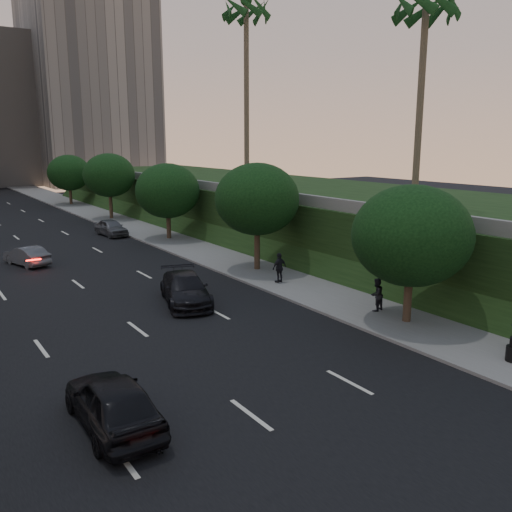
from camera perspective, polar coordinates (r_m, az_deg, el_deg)
ground at (r=13.67m, az=12.18°, el=-24.48°), size 160.00×160.00×0.00m
road_surface at (r=39.14m, az=-21.04°, el=-0.57°), size 16.00×140.00×0.02m
sidewalk_right at (r=42.46m, az=-7.49°, el=1.19°), size 4.50×140.00×0.15m
embankment at (r=46.90m, az=6.57°, el=4.63°), size 18.00×90.00×4.00m
parapet_wall at (r=41.67m, az=-2.38°, el=7.01°), size 0.35×90.00×0.70m
office_block_right at (r=108.75m, az=-17.21°, el=16.89°), size 20.00×22.00×36.00m
tree_right_a at (r=24.37m, az=16.06°, el=2.07°), size 5.20×5.20×6.24m
tree_right_b at (r=33.23m, az=0.12°, el=5.99°), size 5.20×5.20×6.74m
tree_right_c at (r=44.61m, az=-9.30°, el=6.78°), size 5.20×5.20×6.24m
tree_right_d at (r=57.57m, az=-15.20°, el=8.20°), size 5.20×5.20×6.74m
tree_right_e at (r=71.95m, az=-19.09°, el=8.28°), size 5.20×5.20×6.24m
palm_mid at (r=34.17m, az=17.48°, el=23.85°), size 3.20×3.20×13.00m
palm_far at (r=45.54m, az=-1.04°, el=24.28°), size 3.20×3.20×15.50m
sedan_near_left at (r=16.46m, az=-14.83°, el=-14.62°), size 1.96×4.68×1.58m
sedan_mid_left at (r=38.50m, az=-23.00°, el=0.03°), size 2.43×4.12×1.28m
sedan_near_right at (r=27.44m, az=-7.45°, el=-3.47°), size 3.49×5.53×1.49m
sedan_far_right at (r=47.99m, az=-15.01°, el=2.91°), size 1.98×4.27×1.41m
pedestrian_b at (r=26.19m, az=12.56°, el=-3.99°), size 0.86×0.72×1.58m
pedestrian_c at (r=30.61m, az=2.48°, el=-1.23°), size 1.05×0.56×1.71m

